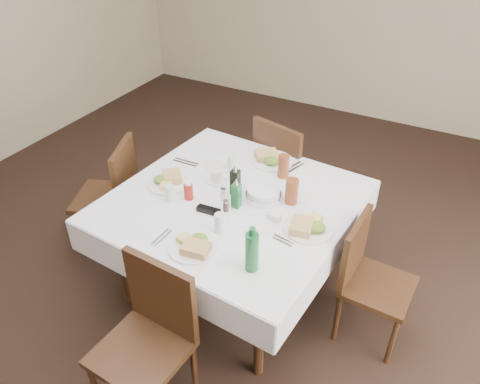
{
  "coord_description": "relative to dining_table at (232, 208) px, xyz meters",
  "views": [
    {
      "loc": [
        1.21,
        -1.91,
        2.52
      ],
      "look_at": [
        0.03,
        0.28,
        0.8
      ],
      "focal_mm": 35.0,
      "sensor_mm": 36.0,
      "label": 1
    }
  ],
  "objects": [
    {
      "name": "ketchup_bottle",
      "position": [
        -0.25,
        -0.12,
        0.13
      ],
      "size": [
        0.06,
        0.06,
        0.13
      ],
      "color": "#AC1F18",
      "rests_on": "dining_table"
    },
    {
      "name": "green_bottle",
      "position": [
        0.4,
        -0.51,
        0.19
      ],
      "size": [
        0.07,
        0.07,
        0.28
      ],
      "color": "#1B602E",
      "rests_on": "dining_table"
    },
    {
      "name": "room_shell",
      "position": [
        0.0,
        -0.23,
        1.02
      ],
      "size": [
        6.04,
        7.04,
        2.8
      ],
      "color": "tan",
      "rests_on": "ground"
    },
    {
      "name": "meal_west",
      "position": [
        -0.47,
        -0.05,
        0.1
      ],
      "size": [
        0.28,
        0.28,
        0.06
      ],
      "color": "white",
      "rests_on": "dining_table"
    },
    {
      "name": "oil_cruet_dark",
      "position": [
        -0.01,
        0.07,
        0.17
      ],
      "size": [
        0.05,
        0.05,
        0.22
      ],
      "color": "black",
      "rests_on": "dining_table"
    },
    {
      "name": "side_plate_a",
      "position": [
        -0.31,
        0.3,
        0.08
      ],
      "size": [
        0.15,
        0.15,
        0.01
      ],
      "color": "white",
      "rests_on": "dining_table"
    },
    {
      "name": "oil_cruet_green",
      "position": [
        0.06,
        -0.06,
        0.16
      ],
      "size": [
        0.05,
        0.05,
        0.21
      ],
      "color": "#1B602E",
      "rests_on": "dining_table"
    },
    {
      "name": "cutlery_s",
      "position": [
        -0.17,
        -0.53,
        0.08
      ],
      "size": [
        0.04,
        0.16,
        0.01
      ],
      "color": "silver",
      "rests_on": "dining_table"
    },
    {
      "name": "meal_south",
      "position": [
        0.05,
        -0.52,
        0.1
      ],
      "size": [
        0.29,
        0.29,
        0.06
      ],
      "color": "white",
      "rests_on": "dining_table"
    },
    {
      "name": "water_w",
      "position": [
        -0.34,
        -0.2,
        0.13
      ],
      "size": [
        0.06,
        0.06,
        0.11
      ],
      "color": "silver",
      "rests_on": "dining_table"
    },
    {
      "name": "dining_table",
      "position": [
        0.0,
        0.0,
        0.0
      ],
      "size": [
        1.59,
        1.59,
        0.76
      ],
      "color": "black",
      "rests_on": "ground"
    },
    {
      "name": "chair_north",
      "position": [
        0.0,
        0.85,
        -0.14
      ],
      "size": [
        0.55,
        0.55,
        0.96
      ],
      "color": "black",
      "rests_on": "ground"
    },
    {
      "name": "water_s",
      "position": [
        0.1,
        -0.32,
        0.13
      ],
      "size": [
        0.07,
        0.07,
        0.12
      ],
      "color": "silver",
      "rests_on": "dining_table"
    },
    {
      "name": "cutlery_w",
      "position": [
        -0.52,
        0.24,
        0.08
      ],
      "size": [
        0.2,
        0.05,
        0.01
      ],
      "color": "silver",
      "rests_on": "dining_table"
    },
    {
      "name": "side_plate_b",
      "position": [
        0.3,
        -0.21,
        0.08
      ],
      "size": [
        0.17,
        0.17,
        0.01
      ],
      "color": "white",
      "rests_on": "dining_table"
    },
    {
      "name": "sugar_caddy",
      "position": [
        0.33,
        -0.06,
        0.1
      ],
      "size": [
        0.09,
        0.06,
        0.04
      ],
      "color": "white",
      "rests_on": "dining_table"
    },
    {
      "name": "iced_tea_b",
      "position": [
        0.35,
        0.15,
        0.16
      ],
      "size": [
        0.08,
        0.08,
        0.17
      ],
      "color": "brown",
      "rests_on": "dining_table"
    },
    {
      "name": "coffee_mug",
      "position": [
        -0.19,
        0.13,
        0.12
      ],
      "size": [
        0.13,
        0.13,
        0.1
      ],
      "color": "white",
      "rests_on": "dining_table"
    },
    {
      "name": "pepper_shaker",
      "position": [
        0.02,
        -0.13,
        0.11
      ],
      "size": [
        0.03,
        0.03,
        0.08
      ],
      "color": "#432F25",
      "rests_on": "dining_table"
    },
    {
      "name": "water_n",
      "position": [
        -0.16,
        0.3,
        0.13
      ],
      "size": [
        0.07,
        0.07,
        0.12
      ],
      "color": "silver",
      "rests_on": "dining_table"
    },
    {
      "name": "ground_plane",
      "position": [
        0.0,
        -0.23,
        -0.69
      ],
      "size": [
        7.0,
        7.0,
        0.0
      ],
      "primitive_type": "plane",
      "color": "black"
    },
    {
      "name": "chair_east",
      "position": [
        0.91,
        0.05,
        -0.21
      ],
      "size": [
        0.42,
        0.42,
        0.85
      ],
      "color": "black",
      "rests_on": "ground"
    },
    {
      "name": "sunglasses",
      "position": [
        -0.06,
        -0.19,
        0.09
      ],
      "size": [
        0.15,
        0.06,
        0.03
      ],
      "color": "black",
      "rests_on": "dining_table"
    },
    {
      "name": "cutlery_e",
      "position": [
        0.44,
        -0.22,
        0.08
      ],
      "size": [
        0.17,
        0.07,
        0.01
      ],
      "color": "silver",
      "rests_on": "dining_table"
    },
    {
      "name": "salt_shaker",
      "position": [
        -0.06,
        -0.02,
        0.11
      ],
      "size": [
        0.03,
        0.03,
        0.08
      ],
      "color": "white",
      "rests_on": "dining_table"
    },
    {
      "name": "iced_tea_a",
      "position": [
        0.18,
        0.41,
        0.15
      ],
      "size": [
        0.08,
        0.08,
        0.16
      ],
      "color": "brown",
      "rests_on": "dining_table"
    },
    {
      "name": "cutlery_n",
      "position": [
        0.2,
        0.54,
        0.08
      ],
      "size": [
        0.1,
        0.2,
        0.01
      ],
      "color": "silver",
      "rests_on": "dining_table"
    },
    {
      "name": "bread_basket",
      "position": [
        0.17,
        0.1,
        0.11
      ],
      "size": [
        0.23,
        0.23,
        0.08
      ],
      "color": "silver",
      "rests_on": "dining_table"
    },
    {
      "name": "meal_east",
      "position": [
        0.55,
        -0.06,
        0.1
      ],
      "size": [
        0.3,
        0.3,
        0.07
      ],
      "color": "white",
      "rests_on": "dining_table"
    },
    {
      "name": "water_e",
      "position": [
        0.32,
        0.21,
        0.14
      ],
      "size": [
        0.07,
        0.07,
        0.13
      ],
      "color": "silver",
      "rests_on": "dining_table"
    },
    {
      "name": "chair_west",
      "position": [
        -1.01,
        -0.02,
        -0.17
      ],
      "size": [
        0.56,
        0.56,
        0.91
      ],
      "color": "black",
      "rests_on": "ground"
    },
    {
      "name": "meal_north",
      "position": [
        0.02,
        0.54,
        0.1
      ],
      "size": [
        0.31,
        0.31,
        0.07
      ],
      "color": "white",
      "rests_on": "dining_table"
    },
    {
      "name": "chair_south",
      "position": [
        0.04,
        -0.95,
        -0.16
      ],
      "size": [
        0.47,
        0.47,
        0.93
      ],
      "color": "black",
      "rests_on": "ground"
    }
  ]
}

